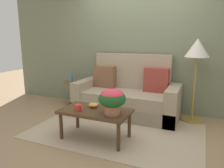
# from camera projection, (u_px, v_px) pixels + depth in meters

# --- Properties ---
(ground_plane) EXTENTS (14.00, 14.00, 0.00)m
(ground_plane) POSITION_uv_depth(u_px,v_px,m) (115.00, 132.00, 3.48)
(ground_plane) COLOR #997A56
(wall_back) EXTENTS (6.40, 0.12, 2.96)m
(wall_back) POSITION_uv_depth(u_px,v_px,m) (141.00, 38.00, 4.39)
(wall_back) COLOR slate
(wall_back) RESTS_ON ground
(area_rug) EXTENTS (2.70, 1.68, 0.01)m
(area_rug) POSITION_uv_depth(u_px,v_px,m) (116.00, 131.00, 3.49)
(area_rug) COLOR tan
(area_rug) RESTS_ON ground
(couch) EXTENTS (1.99, 0.88, 1.17)m
(couch) POSITION_uv_depth(u_px,v_px,m) (127.00, 97.00, 4.24)
(couch) COLOR gray
(couch) RESTS_ON ground
(coffee_table) EXTENTS (1.02, 0.56, 0.45)m
(coffee_table) POSITION_uv_depth(u_px,v_px,m) (95.00, 114.00, 3.16)
(coffee_table) COLOR #442D1B
(coffee_table) RESTS_ON ground
(side_table) EXTENTS (0.40, 0.40, 0.53)m
(side_table) POSITION_uv_depth(u_px,v_px,m) (72.00, 89.00, 4.82)
(side_table) COLOR brown
(side_table) RESTS_ON ground
(floor_lamp) EXTENTS (0.41, 0.41, 1.48)m
(floor_lamp) POSITION_uv_depth(u_px,v_px,m) (197.00, 53.00, 3.68)
(floor_lamp) COLOR olive
(floor_lamp) RESTS_ON ground
(potted_plant) EXTENTS (0.38, 0.38, 0.36)m
(potted_plant) POSITION_uv_depth(u_px,v_px,m) (112.00, 99.00, 2.92)
(potted_plant) COLOR #A36B4C
(potted_plant) RESTS_ON coffee_table
(coffee_mug) EXTENTS (0.14, 0.09, 0.09)m
(coffee_mug) POSITION_uv_depth(u_px,v_px,m) (78.00, 108.00, 3.12)
(coffee_mug) COLOR red
(coffee_mug) RESTS_ON coffee_table
(snack_bowl) EXTENTS (0.15, 0.15, 0.07)m
(snack_bowl) POSITION_uv_depth(u_px,v_px,m) (93.00, 105.00, 3.26)
(snack_bowl) COLOR gold
(snack_bowl) RESTS_ON coffee_table
(table_vase) EXTENTS (0.11, 0.11, 0.21)m
(table_vase) POSITION_uv_depth(u_px,v_px,m) (71.00, 78.00, 4.77)
(table_vase) COLOR slate
(table_vase) RESTS_ON side_table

